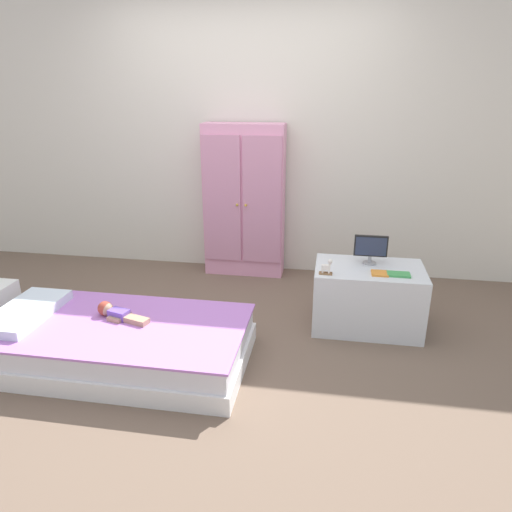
# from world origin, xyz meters

# --- Properties ---
(ground_plane) EXTENTS (10.00, 10.00, 0.02)m
(ground_plane) POSITION_xyz_m (0.00, 0.00, -0.01)
(ground_plane) COLOR brown
(back_wall) EXTENTS (6.40, 0.05, 2.70)m
(back_wall) POSITION_xyz_m (0.00, 1.57, 1.35)
(back_wall) COLOR silver
(back_wall) RESTS_ON ground_plane
(bed) EXTENTS (1.68, 0.88, 0.28)m
(bed) POSITION_xyz_m (-0.54, -0.28, 0.14)
(bed) COLOR white
(bed) RESTS_ON ground_plane
(pillow) EXTENTS (0.32, 0.63, 0.06)m
(pillow) POSITION_xyz_m (-1.18, -0.28, 0.31)
(pillow) COLOR silver
(pillow) RESTS_ON bed
(doll) EXTENTS (0.39, 0.18, 0.10)m
(doll) POSITION_xyz_m (-0.60, -0.19, 0.31)
(doll) COLOR #6B4CB2
(doll) RESTS_ON bed
(wardrobe) EXTENTS (0.74, 0.28, 1.41)m
(wardrobe) POSITION_xyz_m (-0.02, 1.40, 0.71)
(wardrobe) COLOR #E599BC
(wardrobe) RESTS_ON ground_plane
(tv_stand) EXTENTS (0.79, 0.50, 0.47)m
(tv_stand) POSITION_xyz_m (1.09, 0.48, 0.24)
(tv_stand) COLOR silver
(tv_stand) RESTS_ON ground_plane
(tv_monitor) EXTENTS (0.24, 0.10, 0.22)m
(tv_monitor) POSITION_xyz_m (1.09, 0.57, 0.60)
(tv_monitor) COLOR #99999E
(tv_monitor) RESTS_ON tv_stand
(rocking_horse_toy) EXTENTS (0.09, 0.04, 0.11)m
(rocking_horse_toy) POSITION_xyz_m (0.78, 0.31, 0.53)
(rocking_horse_toy) COLOR #8E6642
(rocking_horse_toy) RESTS_ON tv_stand
(book_orange) EXTENTS (0.12, 0.11, 0.01)m
(book_orange) POSITION_xyz_m (1.15, 0.37, 0.48)
(book_orange) COLOR orange
(book_orange) RESTS_ON tv_stand
(book_green) EXTENTS (0.16, 0.09, 0.01)m
(book_green) POSITION_xyz_m (1.28, 0.37, 0.48)
(book_green) COLOR #429E51
(book_green) RESTS_ON tv_stand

